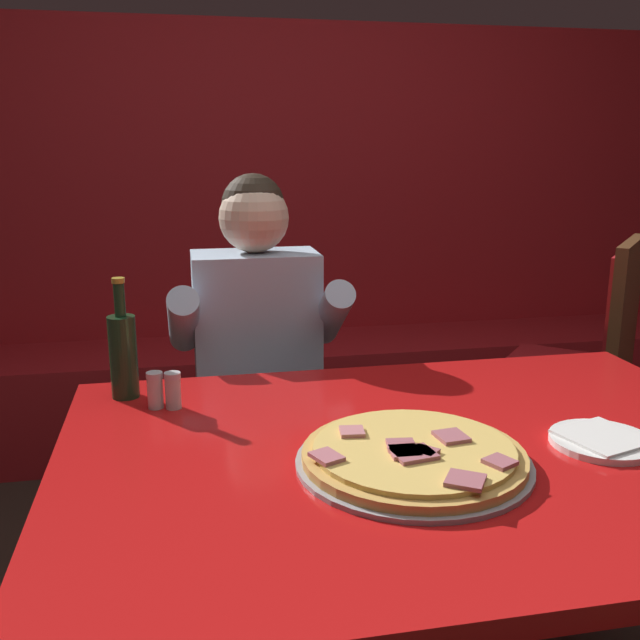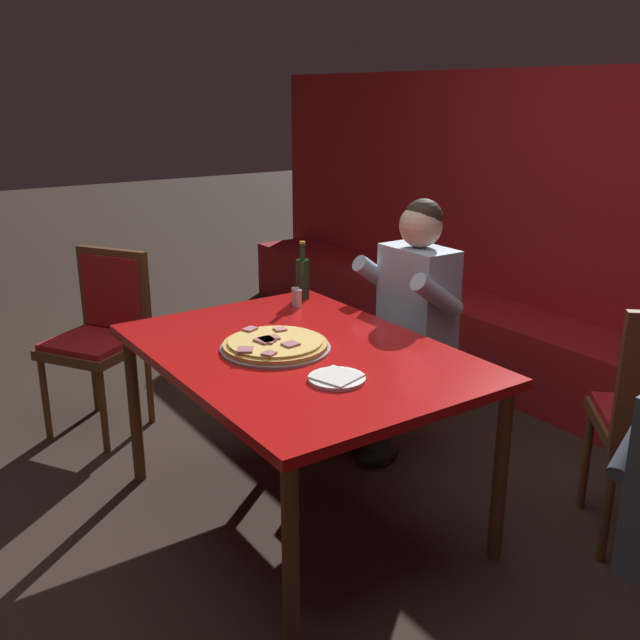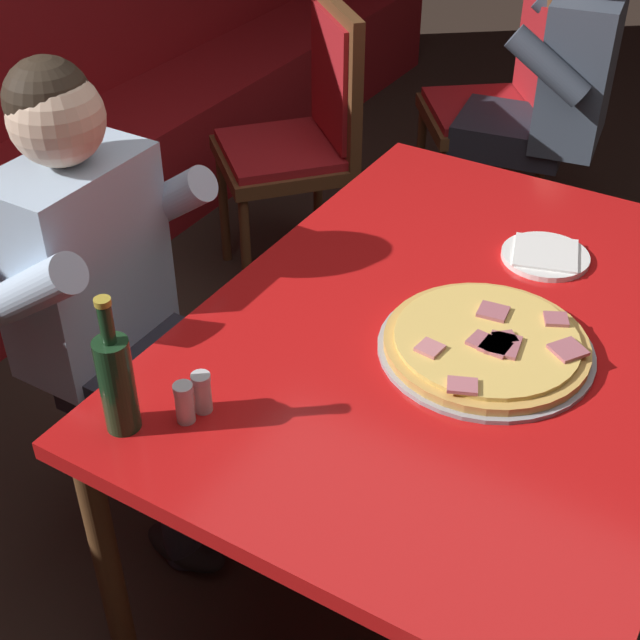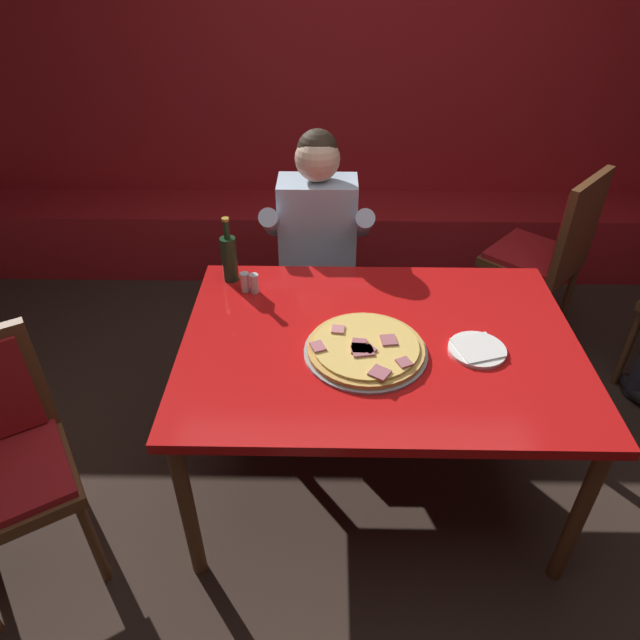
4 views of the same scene
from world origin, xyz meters
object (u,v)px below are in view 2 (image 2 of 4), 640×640
object	(u,v)px
dining_chair_far_left	(102,327)
shaker_black_pepper	(295,297)
pizza	(275,345)
shaker_parmesan	(298,299)
beer_bottle	(303,277)
main_dining_table	(299,365)
plate_white_paper	(337,378)
diner_seated_blue_shirt	(404,316)

from	to	relation	value
dining_chair_far_left	shaker_black_pepper	bearing A→B (deg)	42.33
pizza	shaker_parmesan	distance (m)	0.60
beer_bottle	shaker_parmesan	world-z (taller)	beer_bottle
beer_bottle	shaker_black_pepper	distance (m)	0.14
pizza	shaker_black_pepper	bearing A→B (deg)	140.22
dining_chair_far_left	beer_bottle	bearing A→B (deg)	48.47
main_dining_table	beer_bottle	xyz separation A→B (m)	(-0.62, 0.42, 0.18)
dining_chair_far_left	pizza	bearing A→B (deg)	13.78
shaker_parmesan	pizza	bearing A→B (deg)	-41.49
plate_white_paper	diner_seated_blue_shirt	distance (m)	1.03
plate_white_paper	shaker_parmesan	bearing A→B (deg)	156.06
shaker_black_pepper	diner_seated_blue_shirt	xyz separation A→B (m)	(0.29, 0.45, -0.10)
diner_seated_blue_shirt	beer_bottle	bearing A→B (deg)	-135.62
beer_bottle	dining_chair_far_left	bearing A→B (deg)	-131.53
main_dining_table	pizza	size ratio (longest dim) A/B	3.30
pizza	dining_chair_far_left	xyz separation A→B (m)	(-1.28, -0.31, -0.22)
beer_bottle	dining_chair_far_left	xyz separation A→B (m)	(-0.72, -0.81, -0.31)
plate_white_paper	pizza	bearing A→B (deg)	-177.76
main_dining_table	diner_seated_blue_shirt	world-z (taller)	diner_seated_blue_shirt
shaker_black_pepper	shaker_parmesan	xyz separation A→B (m)	(0.04, -0.01, 0.00)
main_dining_table	dining_chair_far_left	bearing A→B (deg)	-163.63
main_dining_table	shaker_parmesan	xyz separation A→B (m)	(-0.51, 0.32, 0.11)
main_dining_table	dining_chair_far_left	xyz separation A→B (m)	(-1.34, -0.39, -0.13)
beer_bottle	diner_seated_blue_shirt	xyz separation A→B (m)	(0.37, 0.36, -0.17)
main_dining_table	pizza	distance (m)	0.13
main_dining_table	beer_bottle	world-z (taller)	beer_bottle
pizza	main_dining_table	bearing A→B (deg)	53.52
pizza	beer_bottle	bearing A→B (deg)	138.47
main_dining_table	shaker_black_pepper	world-z (taller)	shaker_black_pepper
shaker_parmesan	dining_chair_far_left	xyz separation A→B (m)	(-0.83, -0.71, -0.24)
shaker_black_pepper	dining_chair_far_left	xyz separation A→B (m)	(-0.79, -0.72, -0.24)
beer_bottle	dining_chair_far_left	distance (m)	1.12
shaker_black_pepper	main_dining_table	bearing A→B (deg)	-30.91
plate_white_paper	shaker_parmesan	size ratio (longest dim) A/B	2.44
beer_bottle	diner_seated_blue_shirt	world-z (taller)	diner_seated_blue_shirt
pizza	beer_bottle	world-z (taller)	beer_bottle
plate_white_paper	diner_seated_blue_shirt	world-z (taller)	diner_seated_blue_shirt
main_dining_table	shaker_black_pepper	distance (m)	0.65
pizza	diner_seated_blue_shirt	world-z (taller)	diner_seated_blue_shirt
dining_chair_far_left	main_dining_table	bearing A→B (deg)	16.37
shaker_black_pepper	pizza	bearing A→B (deg)	-39.78
main_dining_table	shaker_black_pepper	bearing A→B (deg)	149.09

